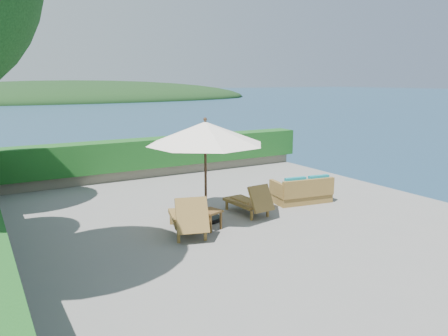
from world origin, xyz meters
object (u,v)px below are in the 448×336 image
lounge_left (188,217)px  side_table (210,214)px  wicker_loveseat (302,192)px  lounge_right (250,201)px  patio_umbrella (205,134)px

lounge_left → side_table: lounge_left is taller
wicker_loveseat → side_table: bearing=-159.4°
lounge_right → side_table: size_ratio=2.74×
lounge_right → wicker_loveseat: 1.92m
patio_umbrella → side_table: (-0.21, -0.61, -1.77)m
lounge_left → wicker_loveseat: (3.92, 0.74, -0.09)m
lounge_right → wicker_loveseat: (1.91, 0.20, -0.04)m
patio_umbrella → lounge_left: (-0.79, -0.64, -1.74)m
wicker_loveseat → lounge_left: bearing=-160.6°
lounge_right → wicker_loveseat: lounge_right is taller
lounge_left → wicker_loveseat: lounge_left is taller
lounge_left → lounge_right: (2.01, 0.54, -0.05)m
patio_umbrella → side_table: 1.88m
wicker_loveseat → patio_umbrella: bearing=-169.5°
patio_umbrella → wicker_loveseat: size_ratio=1.95×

